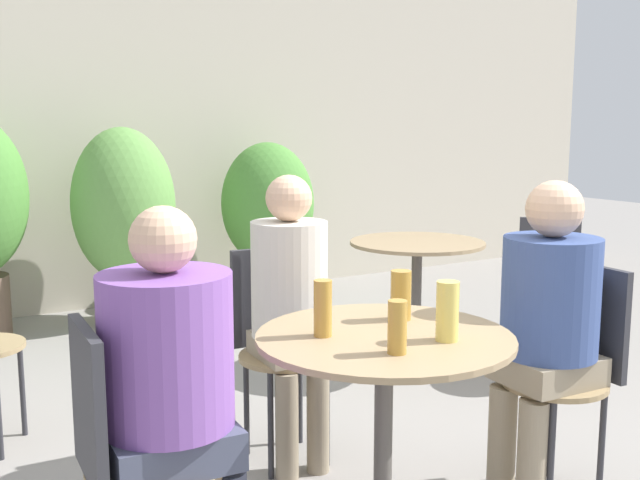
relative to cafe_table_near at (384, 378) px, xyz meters
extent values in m
cube|color=beige|center=(0.20, 3.81, 0.91)|extent=(10.00, 0.06, 3.00)
cylinder|color=#514C47|center=(0.00, 0.00, -0.22)|extent=(0.06, 0.06, 0.70)
cylinder|color=#997F5B|center=(0.00, 0.00, 0.13)|extent=(0.82, 0.82, 0.02)
cylinder|color=#514C47|center=(1.27, 1.45, -0.58)|extent=(0.38, 0.38, 0.01)
cylinder|color=#514C47|center=(1.27, 1.45, -0.22)|extent=(0.06, 0.06, 0.70)
cylinder|color=#997F5B|center=(1.27, 1.45, 0.13)|extent=(0.76, 0.76, 0.02)
cylinder|color=#997F56|center=(0.74, -0.04, -0.14)|extent=(0.39, 0.39, 0.02)
cylinder|color=#2D2D33|center=(0.86, -0.17, -0.37)|extent=(0.02, 0.02, 0.44)
cylinder|color=#2D2D33|center=(0.88, 0.08, -0.37)|extent=(0.02, 0.02, 0.44)
cylinder|color=#2D2D33|center=(0.61, -0.16, -0.37)|extent=(0.02, 0.02, 0.44)
cylinder|color=#2D2D33|center=(0.63, 0.09, -0.37)|extent=(0.02, 0.02, 0.44)
cube|color=#2D2D33|center=(0.92, -0.05, 0.08)|extent=(0.05, 0.33, 0.42)
cylinder|color=#997F56|center=(0.04, 0.74, -0.14)|extent=(0.39, 0.39, 0.02)
cylinder|color=#2D2D33|center=(0.17, 0.86, -0.37)|extent=(0.02, 0.02, 0.44)
cylinder|color=#2D2D33|center=(-0.08, 0.88, -0.37)|extent=(0.02, 0.02, 0.44)
cylinder|color=#2D2D33|center=(0.16, 0.61, -0.37)|extent=(0.02, 0.02, 0.44)
cylinder|color=#2D2D33|center=(-0.09, 0.63, -0.37)|extent=(0.02, 0.02, 0.44)
cube|color=#2D2D33|center=(0.05, 0.92, 0.08)|extent=(0.33, 0.05, 0.42)
cylinder|color=#997F56|center=(-0.74, 0.04, -0.14)|extent=(0.39, 0.39, 0.02)
cube|color=#2D2D33|center=(-0.92, 0.05, 0.08)|extent=(0.05, 0.33, 0.42)
cylinder|color=#997F56|center=(1.74, 0.88, -0.14)|extent=(0.39, 0.39, 0.02)
cylinder|color=#2D2D33|center=(1.92, 0.89, -0.37)|extent=(0.02, 0.02, 0.44)
cylinder|color=#2D2D33|center=(1.73, 1.06, -0.37)|extent=(0.02, 0.02, 0.44)
cylinder|color=#2D2D33|center=(1.75, 0.71, -0.37)|extent=(0.02, 0.02, 0.44)
cylinder|color=#2D2D33|center=(1.57, 0.88, -0.37)|extent=(0.02, 0.02, 0.44)
cube|color=#2D2D33|center=(1.86, 1.01, 0.08)|extent=(0.26, 0.24, 0.42)
cylinder|color=#2D2D33|center=(-0.86, 1.57, -0.37)|extent=(0.02, 0.02, 0.44)
cylinder|color=gray|center=(0.58, 0.05, -0.37)|extent=(0.10, 0.10, 0.44)
cylinder|color=gray|center=(0.57, -0.11, -0.37)|extent=(0.10, 0.10, 0.44)
cube|color=gray|center=(0.70, -0.04, -0.08)|extent=(0.35, 0.31, 0.10)
cylinder|color=#384C84|center=(0.70, -0.04, 0.19)|extent=(0.35, 0.35, 0.43)
sphere|color=#DBAD89|center=(0.70, -0.04, 0.51)|extent=(0.20, 0.20, 0.20)
cylinder|color=gray|center=(-0.04, 0.59, -0.37)|extent=(0.09, 0.09, 0.44)
cylinder|color=gray|center=(0.10, 0.59, -0.37)|extent=(0.09, 0.09, 0.44)
cube|color=gray|center=(0.04, 0.70, -0.08)|extent=(0.28, 0.30, 0.09)
cylinder|color=beige|center=(0.04, 0.70, 0.19)|extent=(0.31, 0.31, 0.46)
sphere|color=#DBAD89|center=(0.04, 0.70, 0.52)|extent=(0.18, 0.18, 0.18)
cube|color=#42475B|center=(-0.70, 0.04, -0.07)|extent=(0.36, 0.33, 0.11)
cylinder|color=#7A4C9E|center=(-0.70, 0.04, 0.20)|extent=(0.37, 0.37, 0.43)
sphere|color=#DBAD89|center=(-0.70, 0.04, 0.50)|extent=(0.18, 0.18, 0.18)
cylinder|color=#B28433|center=(0.15, 0.12, 0.23)|extent=(0.07, 0.07, 0.17)
cylinder|color=#B28433|center=(-0.18, 0.09, 0.23)|extent=(0.06, 0.06, 0.18)
cylinder|color=#B28433|center=(-0.08, -0.18, 0.22)|extent=(0.06, 0.06, 0.16)
cylinder|color=#DBC65B|center=(0.13, -0.15, 0.24)|extent=(0.07, 0.07, 0.19)
cylinder|color=brown|center=(0.12, 3.24, -0.44)|extent=(0.44, 0.44, 0.30)
ellipsoid|color=#609947|center=(0.12, 3.24, 0.25)|extent=(0.71, 0.71, 1.07)
cylinder|color=slate|center=(1.24, 3.26, -0.43)|extent=(0.38, 0.38, 0.31)
ellipsoid|color=#4C8938|center=(1.24, 3.26, 0.19)|extent=(0.71, 0.71, 0.94)
camera|label=1|loc=(-1.35, -1.87, 0.81)|focal=42.00mm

